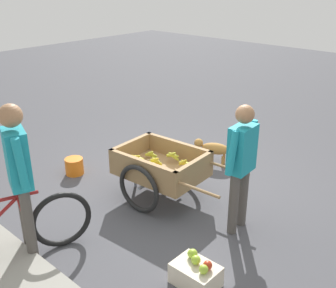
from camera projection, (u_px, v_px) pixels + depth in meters
name	position (u px, v px, depth m)	size (l,w,h in m)	color
ground_plane	(172.00, 193.00, 5.59)	(24.00, 24.00, 0.00)	#47474C
fruit_cart	(161.00, 168.00, 5.32)	(1.70, 0.98, 0.70)	#937047
vendor_person	(241.00, 159.00, 4.48)	(0.22, 0.58, 1.52)	#4C4742
bicycle	(13.00, 231.00, 4.18)	(0.69, 1.58, 0.85)	black
cyclist_person	(19.00, 169.00, 3.98)	(0.49, 0.30, 1.69)	#4C4742
dog	(213.00, 148.00, 6.33)	(0.63, 0.35, 0.40)	#AD7A38
plastic_bucket	(74.00, 166.00, 6.08)	(0.27, 0.27, 0.25)	orange
apple_crate	(196.00, 273.00, 3.92)	(0.44, 0.32, 0.32)	beige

